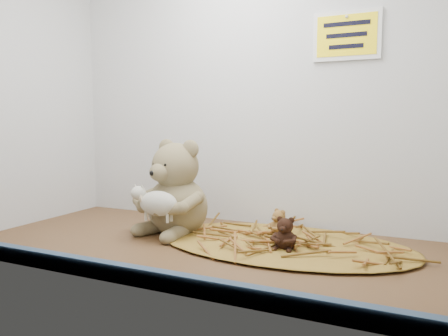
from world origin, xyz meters
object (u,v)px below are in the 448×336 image
at_px(mini_teddy_tan, 279,221).
at_px(mini_teddy_brown, 285,232).
at_px(toy_lamb, 158,204).
at_px(main_teddy, 177,187).

xyz_separation_m(mini_teddy_tan, mini_teddy_brown, (0.05, -0.12, 0.00)).
bearing_deg(mini_teddy_tan, mini_teddy_brown, -32.33).
bearing_deg(toy_lamb, main_teddy, 90.00).
xyz_separation_m(main_teddy, toy_lamb, (0.00, -0.10, -0.03)).
distance_m(mini_teddy_tan, mini_teddy_brown, 0.13).
distance_m(toy_lamb, mini_teddy_brown, 0.34).
relative_size(main_teddy, mini_teddy_brown, 3.36).
xyz_separation_m(toy_lamb, mini_teddy_brown, (0.33, 0.04, -0.05)).
relative_size(main_teddy, mini_teddy_tan, 3.70).
bearing_deg(toy_lamb, mini_teddy_tan, 29.46).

